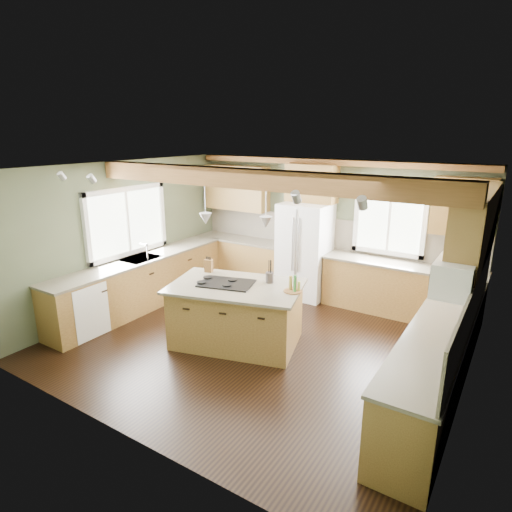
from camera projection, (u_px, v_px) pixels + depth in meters
The scene contains 37 objects.
floor at pixel (258, 342), 6.49m from camera, with size 5.60×5.60×0.00m, color black.
ceiling at pixel (259, 168), 5.76m from camera, with size 5.60×5.60×0.00m, color silver.
wall_back at pixel (328, 228), 8.15m from camera, with size 5.60×5.60×0.00m, color #49523A.
wall_left at pixel (125, 236), 7.57m from camera, with size 5.00×5.00×0.00m, color #49523A.
wall_right at pixel (475, 300), 4.68m from camera, with size 5.00×5.00×0.00m, color #49523A.
ceiling_beam at pixel (252, 179), 5.66m from camera, with size 5.55×0.26×0.26m, color brown.
soffit_trim at pixel (329, 162), 7.72m from camera, with size 5.55×0.20×0.10m, color brown.
backsplash_back at pixel (328, 233), 8.16m from camera, with size 5.58×0.03×0.58m, color brown.
backsplash_right at pixel (472, 306), 4.75m from camera, with size 0.03×3.70×0.58m, color brown.
base_cab_back_left at pixel (242, 261), 9.07m from camera, with size 2.02×0.60×0.88m, color brown.
counter_back_left at pixel (242, 240), 8.94m from camera, with size 2.06×0.64×0.04m, color brown.
base_cab_back_right at pixel (399, 290), 7.37m from camera, with size 2.62×0.60×0.88m, color brown.
counter_back_right at pixel (402, 265), 7.25m from camera, with size 2.66×0.64×0.04m, color brown.
base_cab_left at pixel (143, 284), 7.69m from camera, with size 0.60×3.70×0.88m, color brown.
counter_left at pixel (141, 259), 7.57m from camera, with size 0.64×3.74×0.04m, color brown.
base_cab_right at pixel (437, 360), 5.11m from camera, with size 0.60×3.70×0.88m, color brown.
counter_right at pixel (442, 325), 4.98m from camera, with size 0.64×3.74×0.04m, color brown.
upper_cab_back_left at pixel (237, 188), 8.85m from camera, with size 1.40×0.35×0.90m, color brown.
upper_cab_over_fridge at pixel (312, 183), 7.92m from camera, with size 0.96×0.35×0.70m, color brown.
upper_cab_right at pixel (475, 226), 5.31m from camera, with size 0.35×2.20×0.90m, color brown.
upper_cab_back_corner at pixel (463, 207), 6.63m from camera, with size 0.90×0.35×0.90m, color brown.
window_left at pixel (127, 221), 7.53m from camera, with size 0.04×1.60×1.05m, color white.
window_back at pixel (390, 222), 7.47m from camera, with size 1.10×0.04×1.00m, color white.
sink at pixel (141, 259), 7.56m from camera, with size 0.50×0.65×0.03m, color #262628.
faucet at pixel (147, 253), 7.43m from camera, with size 0.02×0.02×0.28m, color #B2B2B7.
dishwasher at pixel (80, 308), 6.64m from camera, with size 0.60×0.60×0.84m, color white.
oven at pixel (409, 420), 4.07m from camera, with size 0.60×0.72×0.84m, color white.
microwave at pixel (455, 276), 4.68m from camera, with size 0.40×0.70×0.38m, color white.
pendant_left at pixel (206, 219), 6.09m from camera, with size 0.18×0.18×0.16m, color #B2B2B7.
pendant_right at pixel (266, 222), 5.85m from camera, with size 0.18×0.18×0.16m, color #B2B2B7.
refrigerator at pixel (305, 251), 8.10m from camera, with size 0.90×0.74×1.80m, color silver.
island at pixel (236, 315), 6.37m from camera, with size 1.78×1.09×0.88m, color brown.
island_top at pixel (236, 286), 6.24m from camera, with size 1.90×1.21×0.04m, color brown.
cooktop at pixel (226, 283), 6.28m from camera, with size 0.77×0.52×0.02m, color black.
knife_block at pixel (209, 266), 6.80m from camera, with size 0.12×0.09×0.20m, color brown.
utensil_crock at pixel (270, 277), 6.32m from camera, with size 0.12×0.12×0.16m, color #403733.
bottle_tray at pixel (293, 284), 5.95m from camera, with size 0.26×0.26×0.24m, color brown, non-canonical shape.
Camera 1 is at (3.12, -4.96, 3.08)m, focal length 30.00 mm.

